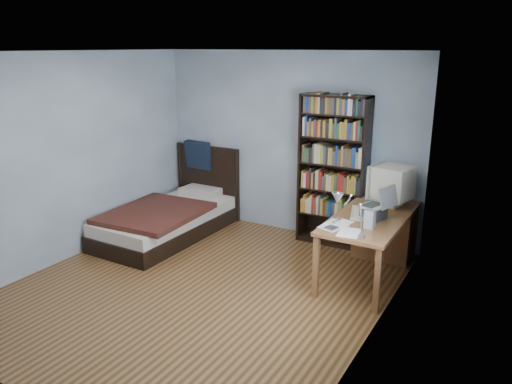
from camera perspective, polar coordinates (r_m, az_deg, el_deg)
room at (r=5.15m, az=-6.61°, el=1.65°), size 4.20×4.24×2.50m
desk at (r=6.23m, az=14.09°, el=-4.19°), size 0.75×1.63×0.73m
crt_monitor at (r=6.06m, az=15.19°, el=0.99°), size 0.50×0.46×0.48m
laptop at (r=5.58m, az=13.49°, el=-1.98°), size 0.38×0.37×0.38m
desk_lamp at (r=4.64m, az=9.77°, el=-1.19°), size 0.21×0.46×0.55m
keyboard at (r=5.72m, az=11.71°, el=-2.39°), size 0.30×0.49×0.04m
speaker at (r=5.31m, az=12.88°, el=-3.02°), size 0.10×0.10×0.20m
soda_can at (r=5.92m, az=12.82°, el=-1.35°), size 0.07×0.07×0.13m
mouse at (r=5.98m, az=13.62°, el=-1.66°), size 0.06×0.11×0.04m
phone_silver at (r=5.49m, az=9.49°, el=-3.12°), size 0.06×0.10×0.02m
phone_grey at (r=5.40m, az=8.91°, el=-3.44°), size 0.05×0.08×0.02m
external_drive at (r=5.21m, az=8.60°, el=-4.15°), size 0.14×0.14×0.02m
bookshelf at (r=6.54m, az=8.80°, el=2.37°), size 0.89×0.30×1.97m
bed at (r=7.09m, az=-9.74°, el=-2.78°), size 1.18×2.13×1.16m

